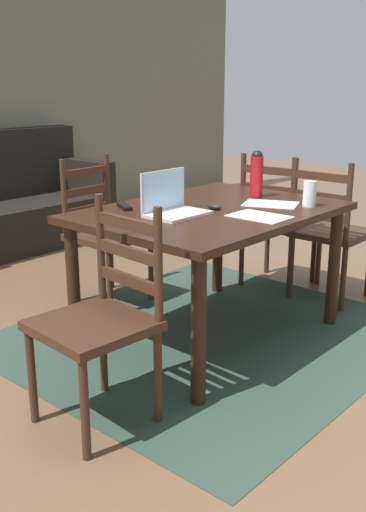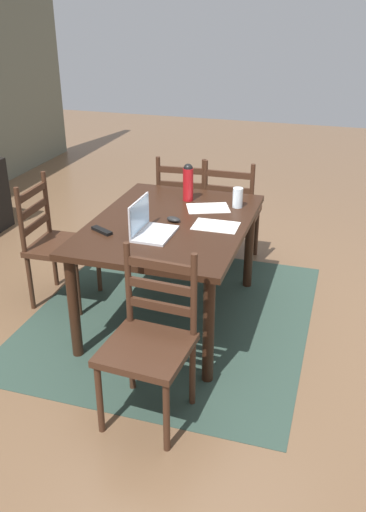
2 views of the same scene
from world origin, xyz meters
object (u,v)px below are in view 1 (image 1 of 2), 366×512
Objects in this scene: tv_remote at (124,206)px; chair_left_near at (100,320)px; couch at (4,207)px; chair_far_head at (105,233)px; laptop at (171,203)px; dining_table at (211,225)px; water_bottle at (257,173)px; drinking_glass at (310,194)px; chair_right_near at (330,232)px; computer_mouse at (214,206)px; chair_right_far at (277,223)px.

chair_left_near is at bearing 67.50° from tv_remote.
chair_left_near is 3.09m from couch.
chair_far_head is 2.94× the size of laptop.
laptop is (0.74, 0.28, 0.35)m from chair_left_near.
chair_left_near is at bearing -115.20° from couch.
chair_left_near is at bearing -168.09° from dining_table.
water_bottle reaches higher than couch.
couch is 2.62m from laptop.
drinking_glass is at bearing -88.40° from couch.
chair_right_near is 0.53× the size of couch.
chair_right_near is 0.71m from drinking_glass.
dining_table is 0.79× the size of couch.
dining_table is 0.11m from computer_mouse.
tv_remote is at bearing -105.75° from couch.
chair_left_near is 1.51m from water_bottle.
computer_mouse is (-0.44, -0.03, -0.13)m from water_bottle.
laptop reaches higher than chair_right_near.
couch is at bearing 98.47° from computer_mouse.
drinking_glass is 1.43× the size of computer_mouse.
chair_right_far is 0.73m from water_bottle.
couch reaches higher than tv_remote.
drinking_glass is 1.02m from tv_remote.
chair_right_far is 1.35m from tv_remote.
chair_left_near is 0.53× the size of couch.
chair_far_head is 1.21m from chair_right_far.
chair_right_near is at bearing -176.04° from tv_remote.
chair_far_head is at bearing 90.10° from dining_table.
couch is 12.63× the size of drinking_glass.
chair_right_far is 0.53× the size of couch.
couch is (0.32, 2.58, -0.30)m from dining_table.
chair_left_near is 0.94m from tv_remote.
chair_left_near is at bearing -168.27° from chair_right_far.
chair_right_far is (1.00, 0.20, -0.20)m from dining_table.
chair_right_near is at bearing 4.93° from computer_mouse.
chair_left_near is at bearing -179.93° from chair_right_near.
chair_right_near is 1.00× the size of chair_far_head.
dining_table is at bearing 157.77° from tv_remote.
couch is 2.34m from tv_remote.
dining_table is 0.57m from drinking_glass.
chair_far_head reaches higher than dining_table.
couch is at bearing 105.87° from chair_right_far.
drinking_glass reaches higher than tv_remote.
laptop is (-1.25, 0.27, 0.35)m from chair_right_near.
chair_right_far reaches higher than computer_mouse.
chair_right_near is 2.87m from couch.
couch reaches higher than dining_table.
dining_table is 2.62m from couch.
drinking_glass is (1.40, -0.16, 0.36)m from chair_left_near.
dining_table is 5.08× the size of water_bottle.
chair_left_near is at bearing 173.31° from drinking_glass.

